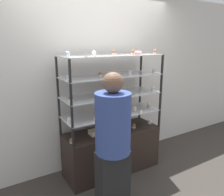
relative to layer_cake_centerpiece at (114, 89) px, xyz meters
The scene contains 36 objects.
ground_plane 1.23m from the layer_cake_centerpiece, 139.25° to the right, with size 20.00×20.00×0.00m, color #38332D.
back_wall 0.34m from the layer_cake_centerpiece, 103.38° to the left, with size 8.00×0.05×2.60m.
display_base 0.91m from the layer_cake_centerpiece, 139.25° to the right, with size 1.38×0.50×0.64m.
display_riser_lower 0.35m from the layer_cake_centerpiece, 139.25° to the right, with size 1.38×0.50×0.27m.
display_riser_middle 0.13m from the layer_cake_centerpiece, 139.25° to the right, with size 1.38×0.50×0.27m.
display_riser_upper 0.22m from the layer_cake_centerpiece, 139.25° to the right, with size 1.38×0.50×0.27m.
display_riser_top 0.47m from the layer_cake_centerpiece, 139.25° to the right, with size 1.38×0.50×0.27m.
layer_cake_centerpiece is the anchor object (origin of this frame).
sheet_cake_frosted 0.65m from the layer_cake_centerpiece, 166.68° to the right, with size 0.22×0.14×0.07m.
cupcake_0 0.92m from the layer_cake_centerpiece, 167.54° to the right, with size 0.06×0.06×0.07m.
cupcake_1 0.58m from the layer_cake_centerpiece, 119.25° to the right, with size 0.06×0.06×0.07m.
cupcake_2 0.63m from the layer_cake_centerpiece, 32.73° to the right, with size 0.06×0.06×0.07m.
cupcake_3 0.80m from the layer_cake_centerpiece, 14.84° to the right, with size 0.06×0.06×0.07m.
price_tag_0 0.64m from the layer_cake_centerpiece, 92.59° to the right, with size 0.04×0.00×0.04m.
cupcake_4 0.79m from the layer_cake_centerpiece, behind, with size 0.06×0.06×0.07m.
cupcake_5 0.54m from the layer_cake_centerpiece, 153.43° to the right, with size 0.06×0.06×0.07m.
cupcake_6 0.34m from the layer_cake_centerpiece, 119.25° to the right, with size 0.06×0.06×0.07m.
cupcake_7 0.41m from the layer_cake_centerpiece, 35.15° to the right, with size 0.06×0.06×0.07m.
cupcake_8 0.63m from the layer_cake_centerpiece, 13.37° to the right, with size 0.06×0.06×0.07m.
price_tag_1 0.49m from the layer_cake_centerpiece, 49.07° to the right, with size 0.04×0.00×0.04m.
cupcake_9 0.71m from the layer_cake_centerpiece, 169.07° to the right, with size 0.06×0.06×0.07m.
cupcake_10 0.58m from the layer_cake_centerpiece, 20.01° to the right, with size 0.06×0.06×0.07m.
price_tag_2 0.51m from the layer_cake_centerpiece, 144.47° to the right, with size 0.04×0.00×0.04m.
cupcake_11 0.78m from the layer_cake_centerpiece, 168.40° to the right, with size 0.05×0.05×0.06m.
cupcake_12 0.38m from the layer_cake_centerpiece, 159.10° to the right, with size 0.05×0.05×0.06m.
cupcake_13 0.33m from the layer_cake_centerpiece, 55.86° to the right, with size 0.05×0.05×0.06m.
cupcake_14 0.63m from the layer_cake_centerpiece, 17.86° to the right, with size 0.05×0.05×0.06m.
price_tag_3 0.39m from the layer_cake_centerpiece, 110.49° to the right, with size 0.04×0.00×0.04m.
cupcake_15 0.90m from the layer_cake_centerpiece, 166.90° to the right, with size 0.05×0.05×0.07m.
cupcake_16 0.67m from the layer_cake_centerpiece, 155.21° to the right, with size 0.05×0.05×0.07m.
cupcake_17 0.53m from the layer_cake_centerpiece, 124.98° to the right, with size 0.05×0.05×0.07m.
cupcake_18 0.57m from the layer_cake_centerpiece, 26.88° to the right, with size 0.05×0.05×0.07m.
cupcake_19 0.77m from the layer_cake_centerpiece, 19.52° to the right, with size 0.05×0.05×0.07m.
price_tag_4 0.80m from the layer_cake_centerpiece, 151.91° to the right, with size 0.04×0.00×0.04m.
donut_glazed 0.60m from the layer_cake_centerpiece, 10.16° to the right, with size 0.15×0.15×0.04m.
customer_figure 0.99m from the layer_cake_centerpiece, 122.49° to the right, with size 0.37×0.37×1.58m.
Camera 1 is at (-1.50, -2.50, 1.87)m, focal length 35.00 mm.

